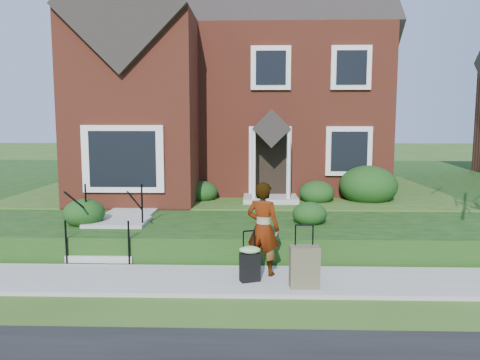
{
  "coord_description": "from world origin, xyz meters",
  "views": [
    {
      "loc": [
        0.71,
        -8.41,
        2.96
      ],
      "look_at": [
        0.39,
        2.0,
        1.69
      ],
      "focal_mm": 35.0,
      "sensor_mm": 36.0,
      "label": 1
    }
  ],
  "objects_px": {
    "woman": "(263,228)",
    "suitcase_black": "(250,262)",
    "front_steps": "(112,233)",
    "suitcase_olive": "(304,267)"
  },
  "relations": [
    {
      "from": "woman",
      "to": "suitcase_black",
      "type": "height_order",
      "value": "woman"
    },
    {
      "from": "front_steps",
      "to": "suitcase_black",
      "type": "relative_size",
      "value": 2.15
    },
    {
      "from": "woman",
      "to": "suitcase_olive",
      "type": "bearing_deg",
      "value": 158.45
    },
    {
      "from": "front_steps",
      "to": "woman",
      "type": "distance_m",
      "value": 3.76
    },
    {
      "from": "front_steps",
      "to": "woman",
      "type": "xyz_separation_m",
      "value": [
        3.38,
        -1.56,
        0.5
      ]
    },
    {
      "from": "woman",
      "to": "suitcase_black",
      "type": "relative_size",
      "value": 1.9
    },
    {
      "from": "front_steps",
      "to": "suitcase_olive",
      "type": "distance_m",
      "value": 4.69
    },
    {
      "from": "woman",
      "to": "suitcase_olive",
      "type": "distance_m",
      "value": 1.13
    },
    {
      "from": "front_steps",
      "to": "woman",
      "type": "bearing_deg",
      "value": -24.76
    },
    {
      "from": "woman",
      "to": "suitcase_olive",
      "type": "relative_size",
      "value": 1.6
    }
  ]
}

